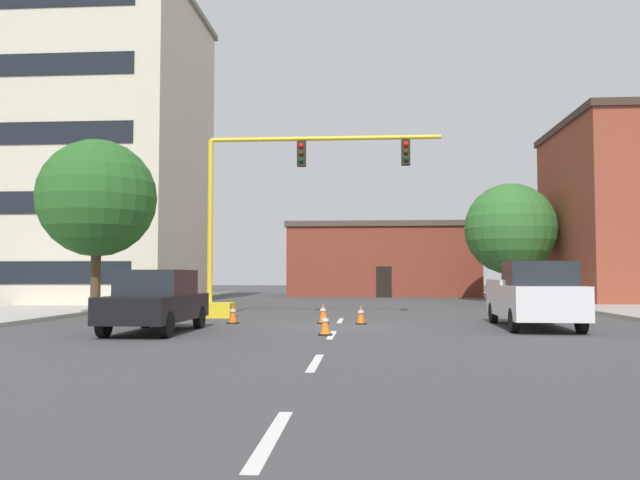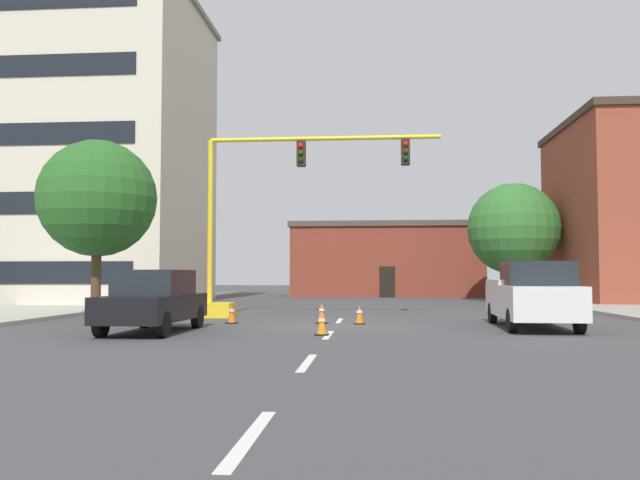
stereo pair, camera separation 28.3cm
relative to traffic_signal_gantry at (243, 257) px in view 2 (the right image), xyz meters
The scene contains 17 objects.
ground_plane 5.88m from the traffic_signal_gantry, 46.31° to the right, with size 160.00×160.00×0.00m, color #424244.
sidewalk_left 10.53m from the traffic_signal_gantry, 156.63° to the left, with size 6.00×56.00×0.14m, color #B2ADA3.
lane_stripe_seg_0 18.44m from the traffic_signal_gantry, 78.21° to the right, with size 0.16×2.40×0.01m, color silver.
lane_stripe_seg_1 13.17m from the traffic_signal_gantry, 73.23° to the right, with size 0.16×2.40×0.01m, color silver.
lane_stripe_seg_2 8.19m from the traffic_signal_gantry, 61.59° to the right, with size 0.16×2.40×0.01m, color silver.
lane_stripe_seg_3 4.60m from the traffic_signal_gantry, 20.74° to the right, with size 0.16×2.40×0.01m, color silver.
building_tall_left 18.36m from the traffic_signal_gantry, 136.61° to the left, with size 14.73×11.53×17.40m.
building_brick_center 26.46m from the traffic_signal_gantry, 77.21° to the left, with size 14.24×7.41×5.48m.
traffic_signal_gantry is the anchor object (origin of this frame).
tree_left_near 5.77m from the traffic_signal_gantry, 168.91° to the right, with size 4.33×4.33×6.60m.
tree_right_far 20.76m from the traffic_signal_gantry, 49.78° to the left, with size 5.50×5.50×7.13m.
pickup_truck_white 10.63m from the traffic_signal_gantry, 23.19° to the right, with size 2.18×5.46×1.99m.
sedan_black_near_left 6.72m from the traffic_signal_gantry, 100.49° to the right, with size 1.92×4.53×1.74m.
traffic_cone_roadside_a 5.74m from the traffic_signal_gantry, 33.88° to the right, with size 0.36×0.36×0.62m.
traffic_cone_roadside_b 8.10m from the traffic_signal_gantry, 62.96° to the right, with size 0.36×0.36×0.63m.
traffic_cone_roadside_c 3.63m from the traffic_signal_gantry, 84.94° to the right, with size 0.36×0.36×0.66m.
traffic_cone_roadside_d 4.73m from the traffic_signal_gantry, 41.62° to the right, with size 0.36×0.36×0.71m.
Camera 2 is at (1.23, -20.44, 1.60)m, focal length 36.71 mm.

